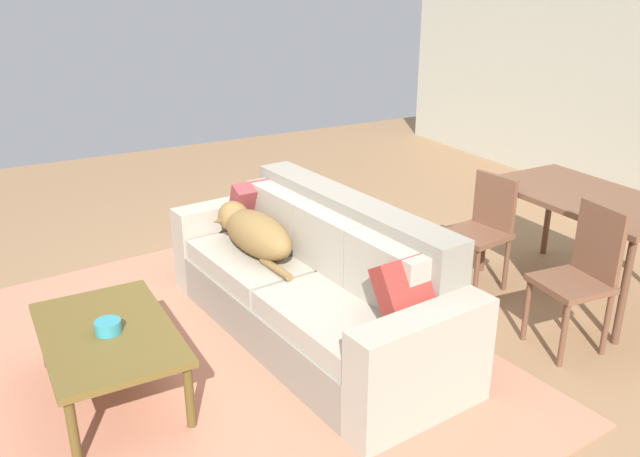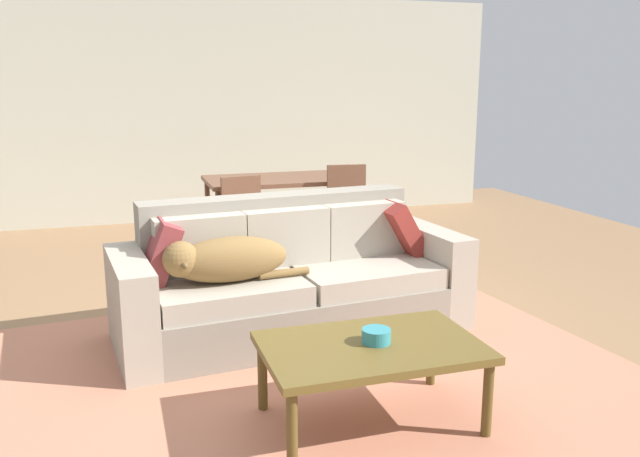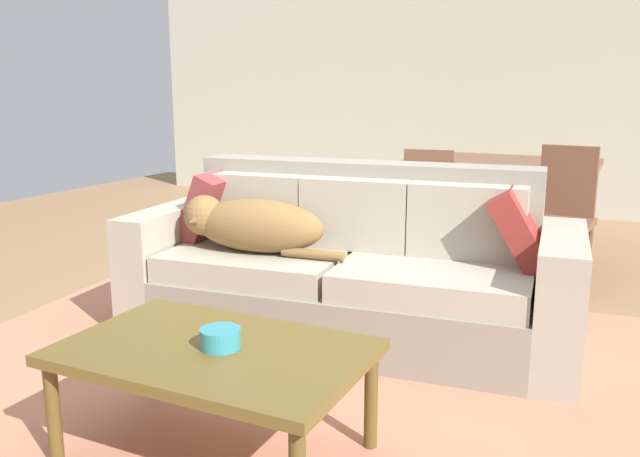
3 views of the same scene
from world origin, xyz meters
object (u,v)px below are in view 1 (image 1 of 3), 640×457
object	(u,v)px
dog_on_left_cushion	(254,232)
throw_pillow_by_left_arm	(257,206)
throw_pillow_by_right_arm	(414,294)
dining_chair_near_right	(582,272)
dining_table	(588,205)
bowl_on_coffee_table	(108,327)
couch	(317,286)
dining_chair_near_left	(483,227)
coffee_table	(108,337)

from	to	relation	value
dog_on_left_cushion	throw_pillow_by_left_arm	xyz separation A→B (m)	(-0.37, 0.19, 0.03)
throw_pillow_by_right_arm	dining_chair_near_right	distance (m)	1.25
dining_chair_near_right	throw_pillow_by_right_arm	bearing A→B (deg)	-87.56
throw_pillow_by_left_arm	throw_pillow_by_right_arm	bearing A→B (deg)	5.67
dining_table	dining_chair_near_right	xyz separation A→B (m)	(0.51, -0.61, -0.18)
dog_on_left_cushion	dining_table	bearing A→B (deg)	62.19
throw_pillow_by_right_arm	bowl_on_coffee_table	bearing A→B (deg)	-117.66
couch	dog_on_left_cushion	size ratio (longest dim) A/B	2.62
bowl_on_coffee_table	dining_chair_near_left	distance (m)	2.76
couch	dining_chair_near_right	bearing A→B (deg)	50.46
bowl_on_coffee_table	dining_table	world-z (taller)	dining_table
coffee_table	dining_chair_near_left	world-z (taller)	dining_chair_near_left
throw_pillow_by_left_arm	dining_chair_near_right	world-z (taller)	dining_chair_near_right
couch	dining_chair_near_right	xyz separation A→B (m)	(0.92, 1.37, 0.17)
throw_pillow_by_left_arm	dining_chair_near_left	xyz separation A→B (m)	(0.84, 1.45, -0.15)
dining_chair_near_left	dining_chair_near_right	distance (m)	0.94
dog_on_left_cushion	bowl_on_coffee_table	distance (m)	1.25
couch	coffee_table	distance (m)	1.34
coffee_table	dining_chair_near_left	distance (m)	2.76
dining_chair_near_right	couch	bearing A→B (deg)	-117.90
dining_chair_near_left	dog_on_left_cushion	bearing A→B (deg)	-114.14
throw_pillow_by_left_arm	dog_on_left_cushion	bearing A→B (deg)	-26.74
throw_pillow_by_left_arm	dining_table	distance (m)	2.39
dog_on_left_cushion	dining_table	xyz separation A→B (m)	(0.90, 2.21, 0.09)
throw_pillow_by_left_arm	bowl_on_coffee_table	xyz separation A→B (m)	(0.93, -1.30, -0.18)
coffee_table	throw_pillow_by_left_arm	bearing A→B (deg)	124.74
throw_pillow_by_left_arm	coffee_table	xyz separation A→B (m)	(0.91, -1.31, -0.26)
couch	dining_chair_near_right	size ratio (longest dim) A/B	2.56
dog_on_left_cushion	dining_chair_near_right	distance (m)	2.13
dining_table	dining_chair_near_left	bearing A→B (deg)	-127.43
dining_chair_near_left	coffee_table	bearing A→B (deg)	-96.92
throw_pillow_by_right_arm	coffee_table	bearing A→B (deg)	-118.39
couch	dog_on_left_cushion	bearing A→B (deg)	-160.94
coffee_table	dining_chair_near_left	size ratio (longest dim) A/B	1.23
throw_pillow_by_right_arm	coffee_table	distance (m)	1.70
dining_chair_near_left	dining_chair_near_right	xyz separation A→B (m)	(0.94, -0.04, 0.03)
throw_pillow_by_left_arm	bowl_on_coffee_table	size ratio (longest dim) A/B	2.78
dining_chair_near_left	throw_pillow_by_left_arm	bearing A→B (deg)	-128.24
dining_table	couch	bearing A→B (deg)	-101.80
dog_on_left_cushion	throw_pillow_by_left_arm	size ratio (longest dim) A/B	2.31
dining_chair_near_right	coffee_table	bearing A→B (deg)	-101.87
dining_table	dining_chair_near_right	distance (m)	0.81
couch	coffee_table	size ratio (longest dim) A/B	2.26
couch	dining_chair_near_left	bearing A→B (deg)	85.13
dining_table	dining_chair_near_left	distance (m)	0.75
throw_pillow_by_left_arm	dining_chair_near_left	bearing A→B (deg)	60.11
couch	throw_pillow_by_right_arm	size ratio (longest dim) A/B	6.00
bowl_on_coffee_table	throw_pillow_by_left_arm	bearing A→B (deg)	125.64
bowl_on_coffee_table	dining_chair_near_right	distance (m)	2.84
throw_pillow_by_right_arm	dining_chair_near_right	bearing A→B (deg)	86.48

